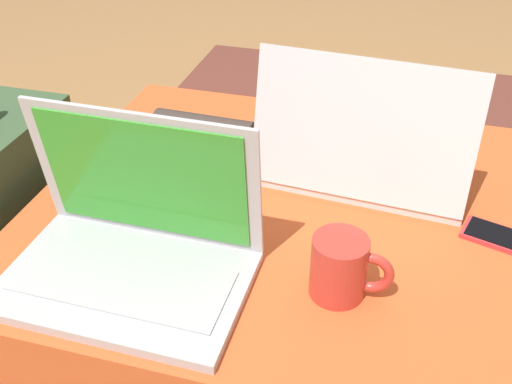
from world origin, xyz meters
name	(u,v)px	position (x,y,z in m)	size (l,w,h in m)	color
ground_plane	(295,352)	(0.00, 0.00, 0.00)	(14.00, 14.00, 0.00)	#9E7042
ottoman	(298,286)	(0.00, 0.00, 0.20)	(0.95, 0.81, 0.39)	maroon
laptop_near	(132,246)	(-0.21, -0.24, 0.44)	(0.37, 0.24, 0.25)	#B7B7BC
laptop_far	(364,155)	(0.09, 0.12, 0.44)	(0.40, 0.28, 0.26)	silver
cell_phone	(509,240)	(0.35, -0.01, 0.39)	(0.16, 0.10, 0.01)	red
backpack	(6,228)	(-0.63, -0.03, 0.23)	(0.24, 0.34, 0.55)	#385133
wrist_brace	(204,133)	(-0.24, 0.14, 0.43)	(0.21, 0.09, 0.07)	#3D332D
coffee_mug	(342,268)	(0.10, -0.20, 0.44)	(0.12, 0.08, 0.10)	red
fireplace_hearth	(368,91)	(0.00, 1.30, 0.02)	(1.40, 0.50, 0.04)	brown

